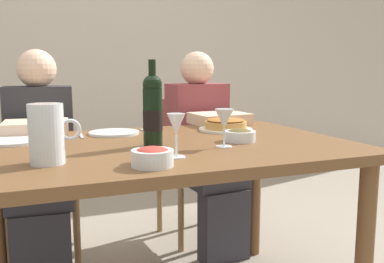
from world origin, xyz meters
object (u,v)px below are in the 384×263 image
at_px(dining_table, 166,166).
at_px(wine_glass_left_diner, 176,126).
at_px(diner_right, 206,145).
at_px(salad_bowl, 152,156).
at_px(diner_left, 40,157).
at_px(chair_left, 42,170).
at_px(dinner_plate_left_setting, 14,141).
at_px(water_pitcher, 47,138).
at_px(wine_glass_right_diner, 224,120).
at_px(dinner_plate_right_setting, 114,133).
at_px(wine_bottle, 153,110).
at_px(olive_bowl, 240,135).
at_px(chair_right, 189,157).
at_px(baked_tart, 226,125).

relative_size(dining_table, wine_glass_left_diner, 9.82).
bearing_deg(diner_right, salad_bowl, 54.28).
bearing_deg(diner_left, wine_glass_left_diner, 119.81).
bearing_deg(dining_table, chair_left, 116.88).
bearing_deg(dinner_plate_left_setting, dining_table, -25.43).
bearing_deg(dining_table, salad_bowl, -114.75).
distance_m(dining_table, diner_right, 0.78).
height_order(water_pitcher, wine_glass_right_diner, water_pitcher).
height_order(water_pitcher, wine_glass_left_diner, water_pitcher).
xyz_separation_m(dining_table, wine_glass_right_diner, (0.19, -0.15, 0.20)).
height_order(diner_left, diner_right, same).
height_order(salad_bowl, dinner_plate_left_setting, salad_bowl).
distance_m(salad_bowl, dinner_plate_left_setting, 0.76).
distance_m(salad_bowl, diner_left, 1.06).
relative_size(wine_glass_left_diner, dinner_plate_right_setting, 0.66).
bearing_deg(chair_left, wine_glass_left_diner, 114.39).
xyz_separation_m(dining_table, dinner_plate_left_setting, (-0.57, 0.27, 0.10)).
bearing_deg(salad_bowl, dining_table, 65.25).
bearing_deg(wine_bottle, diner_right, 51.82).
xyz_separation_m(water_pitcher, diner_left, (0.01, 0.84, -0.23)).
bearing_deg(dinner_plate_left_setting, olive_bowl, -21.07).
relative_size(wine_glass_left_diner, chair_right, 0.18).
xyz_separation_m(wine_glass_left_diner, diner_right, (0.51, 0.90, -0.25)).
bearing_deg(chair_right, wine_glass_left_diner, 62.69).
bearing_deg(salad_bowl, wine_glass_right_diner, 30.82).
distance_m(wine_glass_left_diner, chair_right, 1.30).
height_order(dinner_plate_left_setting, dinner_plate_right_setting, same).
bearing_deg(chair_right, diner_right, 89.39).
relative_size(salad_bowl, wine_glass_right_diner, 0.89).
xyz_separation_m(wine_bottle, chair_right, (0.51, 0.90, -0.41)).
distance_m(baked_tart, dinner_plate_left_setting, 0.97).
distance_m(wine_glass_left_diner, dinner_plate_left_setting, 0.76).
height_order(baked_tart, chair_right, chair_right).
bearing_deg(olive_bowl, chair_left, 128.51).
relative_size(salad_bowl, olive_bowl, 1.01).
bearing_deg(diner_left, dinner_plate_left_setting, 78.41).
height_order(water_pitcher, chair_left, water_pitcher).
relative_size(baked_tart, wine_glass_right_diner, 1.76).
relative_size(wine_bottle, wine_glass_left_diner, 2.21).
bearing_deg(dining_table, diner_left, 125.92).
distance_m(dining_table, chair_left, 0.99).
height_order(water_pitcher, diner_right, diner_right).
relative_size(salad_bowl, dinner_plate_right_setting, 0.58).
relative_size(water_pitcher, diner_left, 0.17).
bearing_deg(wine_glass_right_diner, olive_bowl, 37.22).
bearing_deg(wine_glass_left_diner, dinner_plate_left_setting, 133.75).
relative_size(baked_tart, dinner_plate_left_setting, 1.03).
distance_m(olive_bowl, chair_left, 1.23).
bearing_deg(chair_left, olive_bowl, 134.16).
height_order(wine_bottle, wine_glass_right_diner, wine_bottle).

